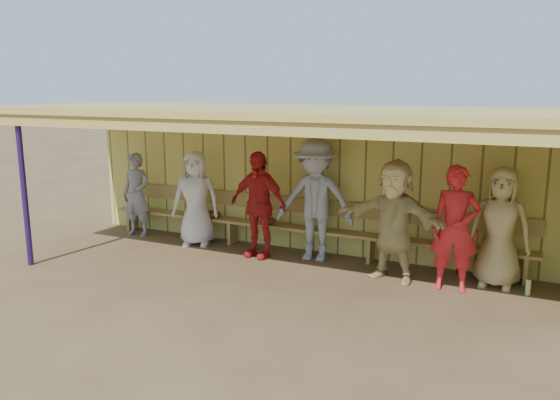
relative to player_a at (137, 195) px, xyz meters
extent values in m
plane|color=brown|center=(3.22, -0.78, -0.80)|extent=(90.00, 90.00, 0.00)
imported|color=gray|center=(0.00, 0.00, 0.00)|extent=(0.61, 0.43, 1.59)
imported|color=silver|center=(1.39, -0.06, 0.06)|extent=(0.97, 0.79, 1.71)
imported|color=red|center=(2.71, -0.21, 0.09)|extent=(1.08, 0.52, 1.78)
imported|color=#909298|center=(3.64, 0.03, 0.20)|extent=(1.36, 0.87, 2.00)
imported|color=#D7C179|center=(5.03, -0.39, 0.10)|extent=(1.74, 0.88, 1.79)
imported|color=red|center=(5.89, -0.43, 0.09)|extent=(0.68, 0.48, 1.76)
imported|color=tan|center=(6.44, -0.03, 0.07)|extent=(0.87, 0.59, 1.72)
cube|color=#D2C45A|center=(3.22, 0.57, 0.40)|extent=(8.60, 0.20, 2.40)
cube|color=tan|center=(3.22, -0.78, 1.65)|extent=(8.80, 3.20, 0.10)
cube|color=tan|center=(3.22, -2.28, 1.52)|extent=(8.80, 0.10, 0.18)
cube|color=tan|center=(-0.58, -0.78, 1.51)|extent=(0.08, 3.00, 0.16)
cube|color=tan|center=(0.37, -0.78, 1.51)|extent=(0.08, 3.00, 0.16)
cube|color=tan|center=(1.32, -0.78, 1.51)|extent=(0.08, 3.00, 0.16)
cube|color=tan|center=(2.27, -0.78, 1.51)|extent=(0.08, 3.00, 0.16)
cube|color=tan|center=(3.22, -0.78, 1.51)|extent=(0.08, 3.00, 0.16)
cube|color=tan|center=(4.17, -0.78, 1.51)|extent=(0.08, 3.00, 0.16)
cube|color=tan|center=(5.12, -0.78, 1.51)|extent=(0.08, 3.00, 0.16)
cube|color=tan|center=(6.07, -0.78, 1.51)|extent=(0.08, 3.00, 0.16)
cube|color=tan|center=(7.02, -0.78, 1.51)|extent=(0.08, 3.00, 0.16)
cylinder|color=navy|center=(-0.38, -2.18, 0.40)|extent=(0.09, 0.09, 2.40)
cube|color=#A88948|center=(3.22, 0.28, -0.37)|extent=(7.60, 0.32, 0.05)
cube|color=#A88948|center=(3.22, 0.44, 0.00)|extent=(7.60, 0.04, 0.26)
cube|color=#A88948|center=(-0.38, 0.28, -0.60)|extent=(0.06, 0.29, 0.40)
cube|color=#A88948|center=(1.93, 0.28, -0.60)|extent=(0.06, 0.29, 0.40)
cube|color=#A88948|center=(4.51, 0.28, -0.60)|extent=(0.06, 0.29, 0.40)
cube|color=#A88948|center=(6.82, 0.28, -0.60)|extent=(0.06, 0.29, 0.40)
cylinder|color=orange|center=(5.92, 0.08, -0.40)|extent=(0.13, 0.41, 0.80)
sphere|color=yellow|center=(6.87, 0.08, -0.76)|extent=(0.08, 0.08, 0.08)
ellipsoid|color=#593319|center=(1.54, 0.23, -0.28)|extent=(0.30, 0.24, 0.14)
ellipsoid|color=#593319|center=(1.11, 0.23, -0.28)|extent=(0.30, 0.24, 0.14)
ellipsoid|color=#593319|center=(2.67, 0.23, -0.28)|extent=(0.30, 0.24, 0.14)
cylinder|color=#6FB85C|center=(5.64, 0.33, -0.24)|extent=(0.07, 0.07, 0.22)
cylinder|color=orange|center=(6.10, 0.33, -0.24)|extent=(0.07, 0.07, 0.22)
cylinder|color=#A3DD6E|center=(6.87, -0.22, -0.69)|extent=(0.07, 0.07, 0.22)
camera|label=1|loc=(6.81, -8.04, 1.98)|focal=35.00mm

